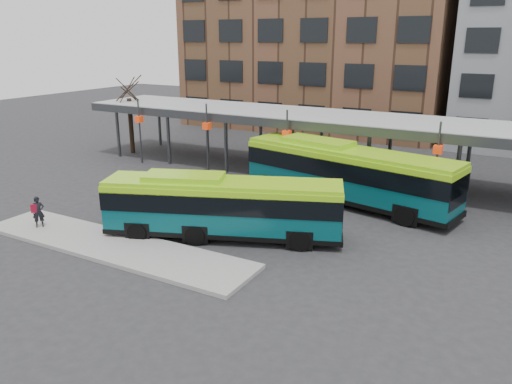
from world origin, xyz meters
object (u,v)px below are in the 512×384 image
object	(u,v)px
tree	(131,123)
bus_front	(222,205)
pedestrian	(38,212)
bus_rear	(346,172)

from	to	relation	value
tree	bus_front	bearing A→B (deg)	-35.55
bus_front	pedestrian	world-z (taller)	bus_front
bus_front	bus_rear	bearing A→B (deg)	45.42
tree	pedestrian	size ratio (longest dim) A/B	3.64
pedestrian	bus_front	bearing A→B (deg)	-27.85
bus_rear	pedestrian	world-z (taller)	bus_rear
pedestrian	bus_rear	bearing A→B (deg)	-7.15
bus_rear	pedestrian	size ratio (longest dim) A/B	8.29
tree	bus_front	distance (m)	19.87
tree	bus_rear	world-z (taller)	tree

